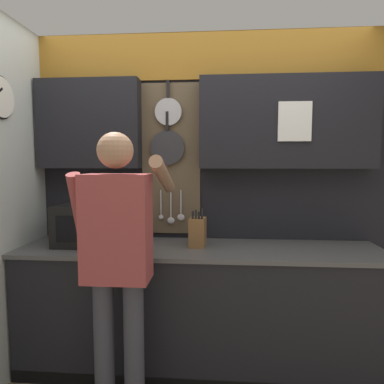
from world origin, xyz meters
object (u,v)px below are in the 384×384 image
Objects in this scene: microwave at (92,225)px; utensil_crock at (138,235)px; knife_block at (198,232)px; person at (118,250)px.

microwave is 0.36m from utensil_crock.
knife_block is 0.44m from utensil_crock.
microwave is 0.29× the size of person.
utensil_crock is 0.17× the size of person.
knife_block is at bearing 50.71° from person.
utensil_crock is (0.35, 0.00, -0.07)m from microwave.
person reaches higher than utensil_crock.
utensil_crock reaches higher than knife_block.
utensil_crock is (-0.44, 0.00, -0.03)m from knife_block.
microwave is at bearing -179.81° from utensil_crock.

